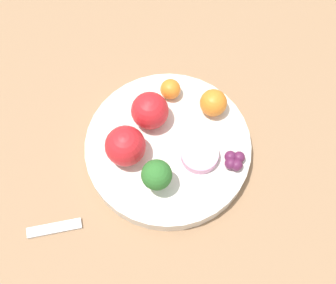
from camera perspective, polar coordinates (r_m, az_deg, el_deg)
The scene contains 11 objects.
ground_plane at distance 0.80m, azimuth -0.00°, elevation -1.77°, with size 6.00×6.00×0.00m, color gray.
table_surface at distance 0.79m, azimuth -0.00°, elevation -1.49°, with size 1.20×1.20×0.02m.
bowl at distance 0.77m, azimuth -0.00°, elevation -0.77°, with size 0.27×0.27×0.03m.
broccoli at distance 0.69m, azimuth -1.39°, elevation -4.10°, with size 0.05×0.05×0.06m.
apple_red at distance 0.75m, azimuth -2.31°, elevation 3.79°, with size 0.06×0.06×0.06m.
apple_green at distance 0.72m, azimuth -5.22°, elevation -0.48°, with size 0.06×0.06×0.06m.
orange_front at distance 0.76m, azimuth 5.55°, elevation 4.78°, with size 0.04×0.04×0.04m.
orange_back at distance 0.78m, azimuth 0.29°, elevation 6.46°, with size 0.03×0.03×0.03m.
grape_cluster at distance 0.74m, azimuth 8.07°, elevation -2.26°, with size 0.04×0.04×0.02m.
small_cup at distance 0.74m, azimuth 3.88°, elevation -1.59°, with size 0.06×0.06×0.02m.
spoon at distance 0.76m, azimuth -13.68°, elevation -10.17°, with size 0.08×0.05×0.01m.
Camera 1 is at (0.16, 0.26, 0.74)m, focal length 50.00 mm.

